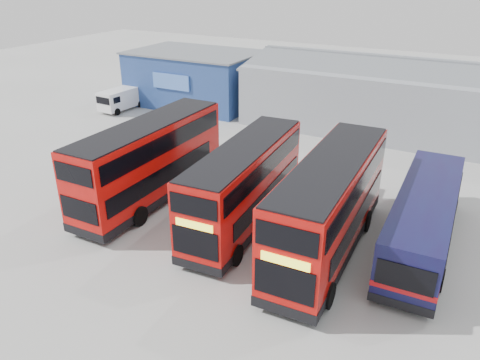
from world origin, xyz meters
TOP-DOWN VIEW (x-y plane):
  - ground_plane at (0.00, 0.00)m, footprint 120.00×120.00m
  - office_block at (-14.00, 17.99)m, footprint 12.30×8.32m
  - maintenance_shed at (8.00, 20.00)m, footprint 30.50×12.00m
  - double_decker_left at (-4.74, -1.12)m, footprint 2.92×11.28m
  - double_decker_centre at (1.43, -1.16)m, footprint 3.20×10.72m
  - double_decker_right at (6.19, -1.67)m, footprint 3.13×11.47m
  - single_decker_blue at (10.19, 0.81)m, footprint 2.91×11.31m
  - panel_van at (-19.03, 12.60)m, footprint 2.21×4.75m

SIDE VIEW (x-z plane):
  - ground_plane at x=0.00m, z-range 0.00..0.00m
  - panel_van at x=-19.03m, z-range 0.12..2.15m
  - single_decker_blue at x=10.19m, z-range -0.01..3.04m
  - double_decker_centre at x=1.43m, z-range -0.01..4.47m
  - double_decker_left at x=-4.74m, z-range -0.01..4.75m
  - double_decker_right at x=6.19m, z-range -0.01..4.81m
  - office_block at x=-14.00m, z-range 0.02..5.14m
  - maintenance_shed at x=8.00m, z-range -0.34..5.55m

